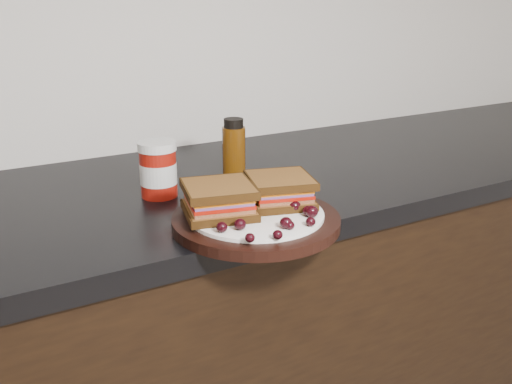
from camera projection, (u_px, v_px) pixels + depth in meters
base_cabinets at (221, 371)px, 1.34m from camera, size 3.96×0.58×0.86m
countertop at (216, 190)px, 1.19m from camera, size 3.98×0.60×0.04m
plate at (256, 221)px, 0.95m from camera, size 0.28×0.28×0.02m
sandwich_left at (219, 200)px, 0.93m from camera, size 0.13×0.13×0.05m
sandwich_right at (280, 190)px, 0.98m from camera, size 0.13×0.13×0.05m
grape_0 at (222, 227)px, 0.86m from camera, size 0.02×0.02×0.02m
grape_1 at (240, 224)px, 0.87m from camera, size 0.02×0.02×0.02m
grape_2 at (250, 238)px, 0.83m from camera, size 0.02×0.02×0.01m
grape_3 at (278, 235)px, 0.84m from camera, size 0.02×0.02×0.01m
grape_4 at (286, 223)px, 0.88m from camera, size 0.02×0.02×0.02m
grape_5 at (290, 225)px, 0.87m from camera, size 0.01×0.01×0.01m
grape_6 at (311, 222)px, 0.89m from camera, size 0.02×0.02×0.01m
grape_7 at (312, 212)px, 0.92m from camera, size 0.02×0.02×0.02m
grape_8 at (308, 211)px, 0.93m from camera, size 0.02×0.02×0.02m
grape_9 at (295, 206)px, 0.95m from camera, size 0.02×0.02×0.02m
grape_10 at (294, 196)px, 1.00m from camera, size 0.02×0.02×0.02m
grape_11 at (278, 197)px, 0.99m from camera, size 0.02×0.02×0.02m
grape_12 at (272, 195)px, 1.00m from camera, size 0.02×0.02×0.02m
grape_13 at (200, 206)px, 0.95m from camera, size 0.02×0.02×0.01m
grape_14 at (211, 212)px, 0.92m from camera, size 0.02×0.02×0.02m
grape_15 at (217, 216)px, 0.91m from camera, size 0.02×0.02×0.02m
grape_16 at (209, 205)px, 0.95m from camera, size 0.02×0.02×0.02m
grape_17 at (211, 210)px, 0.93m from camera, size 0.02×0.02×0.02m
grape_18 at (208, 215)px, 0.91m from camera, size 0.02×0.02×0.02m
condiment_jar at (158, 169)px, 1.08m from camera, size 0.09×0.09×0.11m
oil_bottle at (234, 150)px, 1.16m from camera, size 0.06×0.06×0.13m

